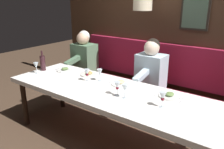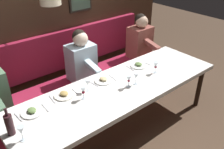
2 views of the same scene
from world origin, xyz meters
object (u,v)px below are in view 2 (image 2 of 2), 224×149
Objects in this scene: diner_near at (81,57)px; wine_glass_5 at (129,79)px; wine_glass_0 at (21,131)px; wine_glass_1 at (136,76)px; wine_glass_2 at (156,65)px; wine_glass_4 at (83,90)px; diner_nearest at (140,38)px; dining_table at (119,90)px; wine_glass_3 at (88,83)px; wine_bottle at (9,124)px.

diner_near is 4.82× the size of wine_glass_5.
wine_glass_0 and wine_glass_1 have the same top height.
wine_glass_2 is 1.00× the size of wine_glass_4.
wine_glass_1 is 1.00× the size of wine_glass_2.
dining_table is at bearing 124.99° from diner_nearest.
diner_nearest is 1.78m from wine_glass_3.
diner_nearest is at bearing -90.00° from diner_near.
dining_table is at bearing -91.26° from wine_bottle.
wine_glass_2 is at bearing -87.04° from wine_glass_5.
diner_nearest is 1.14m from wine_glass_2.
wine_bottle is at bearing 108.07° from diner_nearest.
diner_near is 1.11m from wine_glass_2.
wine_glass_5 is at bearing -94.29° from wine_bottle.
wine_glass_5 is (-0.96, -0.07, 0.04)m from diner_near.
wine_glass_3 reaches higher than dining_table.
diner_near is 2.64× the size of wine_bottle.
diner_nearest is 2.75m from wine_bottle.
wine_glass_1 is 0.42m from wine_glass_2.
wine_glass_0 is at bearing -161.75° from wine_bottle.
wine_glass_0 is 1.00× the size of wine_glass_4.
wine_glass_1 is 1.00× the size of wine_glass_5.
wine_glass_4 is at bearing 75.83° from wine_glass_5.
diner_nearest is 1.25m from diner_near.
wine_glass_4 reaches higher than dining_table.
dining_table is at bearing 64.50° from wine_glass_1.
wine_glass_0 is (-1.01, 1.31, 0.04)m from diner_near.
wine_bottle reaches higher than dining_table.
diner_near reaches higher than wine_bottle.
wine_glass_1 is 0.11m from wine_glass_5.
wine_glass_2 is at bearing -147.21° from diner_near.
diner_near is 1.61m from wine_bottle.
wine_glass_3 is 1.00× the size of wine_glass_4.
wine_glass_5 is 1.44m from wine_bottle.
diner_near is 0.96m from wine_glass_4.
wine_bottle is at bearing 122.03° from diner_near.
wine_glass_0 is 1.00× the size of wine_glass_1.
wine_glass_3 is 0.51m from wine_glass_5.
wine_glass_2 is 1.00× the size of wine_glass_5.
wine_glass_4 is (0.19, -0.80, -0.00)m from wine_glass_0.
diner_near is (0.00, 1.25, 0.00)m from diner_nearest.
diner_nearest is 4.82× the size of wine_glass_4.
wine_glass_1 is at bearing -114.81° from wine_glass_3.
diner_near is 1.65m from wine_glass_0.
diner_nearest reaches higher than wine_glass_4.
wine_glass_5 is at bearing 92.96° from wine_glass_2.
dining_table is 17.70× the size of wine_glass_1.
wine_glass_4 is 0.60m from wine_glass_5.
wine_bottle reaches higher than wine_glass_3.
dining_table is 0.53m from wine_glass_4.
diner_near is 4.82× the size of wine_glass_4.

